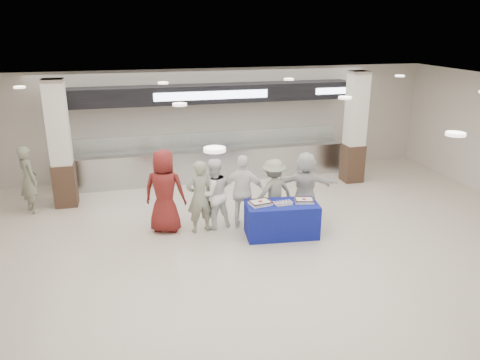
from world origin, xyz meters
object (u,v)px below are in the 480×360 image
object	(u,v)px
civilian_maroon	(165,191)
soldier_b	(273,192)
sheet_cake_right	(304,200)
chef_tall	(213,194)
chef_short	(243,192)
civilian_white	(305,186)
sheet_cake_left	(260,203)
display_table	(282,220)
soldier_bg	(29,179)
cupcake_tray	(283,203)
soldier_a	(199,197)

from	to	relation	value
civilian_maroon	soldier_b	size ratio (longest dim) A/B	1.21
sheet_cake_right	soldier_b	size ratio (longest dim) A/B	0.29
chef_tall	chef_short	world-z (taller)	chef_short
sheet_cake_right	civilian_maroon	size ratio (longest dim) A/B	0.24
sheet_cake_right	soldier_b	world-z (taller)	soldier_b
sheet_cake_right	civilian_maroon	bearing A→B (deg)	163.00
chef_short	civilian_white	world-z (taller)	chef_short
chef_short	civilian_white	size ratio (longest dim) A/B	1.04
sheet_cake_left	civilian_maroon	size ratio (longest dim) A/B	0.26
chef_tall	soldier_b	xyz separation A→B (m)	(1.36, -0.15, -0.04)
display_table	soldier_bg	size ratio (longest dim) A/B	0.92
soldier_b	civilian_white	world-z (taller)	civilian_white
soldier_b	soldier_bg	distance (m)	5.95
soldier_bg	cupcake_tray	bearing A→B (deg)	-149.79
sheet_cake_right	soldier_a	size ratio (longest dim) A/B	0.28
sheet_cake_right	soldier_b	distance (m)	0.83
cupcake_tray	display_table	bearing A→B (deg)	91.50
sheet_cake_left	chef_tall	size ratio (longest dim) A/B	0.30
soldier_bg	soldier_b	bearing A→B (deg)	-143.90
cupcake_tray	civilian_white	distance (m)	1.18
display_table	cupcake_tray	xyz separation A→B (m)	(0.00, -0.04, 0.40)
soldier_a	soldier_b	bearing A→B (deg)	167.39
sheet_cake_right	chef_tall	size ratio (longest dim) A/B	0.28
sheet_cake_left	cupcake_tray	world-z (taller)	sheet_cake_left
sheet_cake_right	civilian_maroon	xyz separation A→B (m)	(-2.93, 0.90, 0.15)
sheet_cake_left	chef_short	size ratio (longest dim) A/B	0.29
civilian_maroon	soldier_a	bearing A→B (deg)	-176.96
chef_tall	chef_short	bearing A→B (deg)	150.82
display_table	cupcake_tray	bearing A→B (deg)	-82.53
soldier_a	chef_short	bearing A→B (deg)	167.35
display_table	soldier_a	size ratio (longest dim) A/B	0.94
soldier_bg	chef_tall	bearing A→B (deg)	-148.32
chef_tall	civilian_white	size ratio (longest dim) A/B	1.00
cupcake_tray	soldier_b	distance (m)	0.68
civilian_maroon	chef_tall	world-z (taller)	civilian_maroon
soldier_b	civilian_white	distance (m)	0.85
display_table	civilian_maroon	bearing A→B (deg)	166.33
sheet_cake_left	civilian_maroon	bearing A→B (deg)	157.58
sheet_cake_left	soldier_b	distance (m)	0.75
display_table	chef_tall	size ratio (longest dim) A/B	0.95
soldier_bg	chef_short	bearing A→B (deg)	-146.70
sheet_cake_right	display_table	bearing A→B (deg)	176.86
cupcake_tray	soldier_bg	world-z (taller)	soldier_bg
civilian_white	soldier_bg	xyz separation A→B (m)	(-6.38, 2.01, 0.02)
display_table	chef_tall	bearing A→B (deg)	155.83
sheet_cake_right	soldier_bg	bearing A→B (deg)	154.90
chef_tall	chef_short	xyz separation A→B (m)	(0.65, -0.15, 0.04)
civilian_maroon	chef_tall	bearing A→B (deg)	-164.03
civilian_white	chef_short	bearing A→B (deg)	24.64
sheet_cake_left	soldier_a	size ratio (longest dim) A/B	0.30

